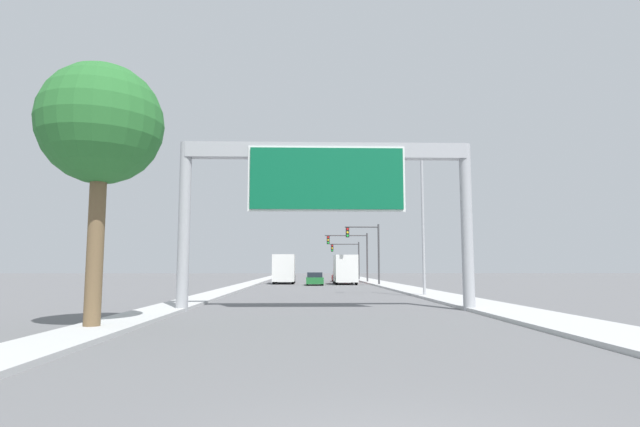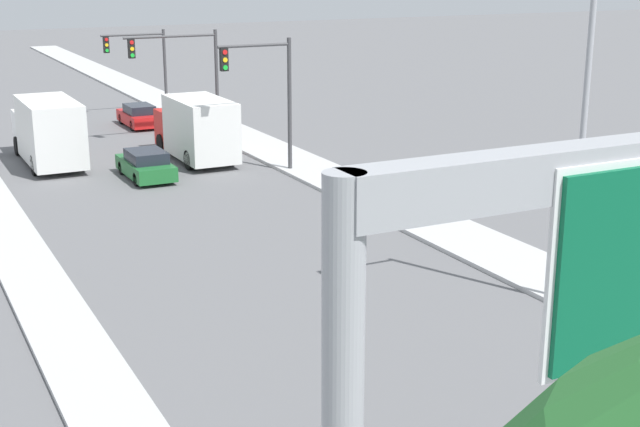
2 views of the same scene
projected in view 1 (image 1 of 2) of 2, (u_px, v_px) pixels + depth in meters
name	position (u px, v px, depth m)	size (l,w,h in m)	color
sidewalk_right	(373.00, 282.00, 64.26)	(3.00, 120.00, 0.15)	#B6B6B6
median_strip_left	(257.00, 282.00, 63.84)	(2.00, 120.00, 0.15)	#B6B6B6
sign_gantry	(327.00, 182.00, 22.80)	(13.43, 0.73, 7.65)	#9EA0A5
car_mid_center	(339.00, 277.00, 67.52)	(1.73, 4.26, 1.39)	red
car_near_center	(315.00, 279.00, 53.86)	(1.83, 4.26, 1.38)	#1E662D
truck_box_primary	(345.00, 270.00, 56.77)	(2.44, 7.00, 3.28)	red
truck_box_secondary	(284.00, 269.00, 59.04)	(2.48, 7.79, 3.38)	white
traffic_light_near_intersection	(368.00, 245.00, 52.72)	(3.69, 0.32, 6.48)	#3D3D3F
traffic_light_mid_block	(353.00, 249.00, 62.64)	(5.43, 0.32, 6.20)	#3D3D3F
traffic_light_far_intersection	(349.00, 254.00, 72.53)	(4.32, 0.32, 5.56)	#3D3D3F
palm_tree_foreground	(101.00, 126.00, 16.01)	(3.90, 3.90, 8.50)	brown
street_lamp_right	(418.00, 208.00, 33.27)	(2.98, 0.28, 9.96)	#9EA0A5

